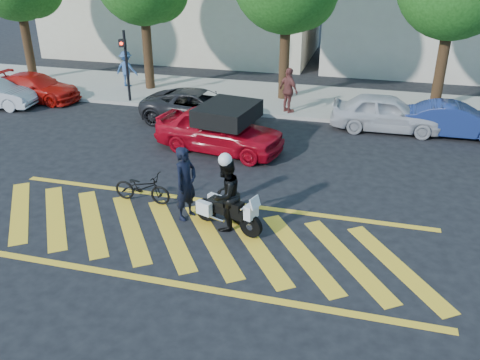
% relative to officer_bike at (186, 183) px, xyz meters
% --- Properties ---
extents(ground, '(90.00, 90.00, 0.00)m').
position_rel_officer_bike_xyz_m(ground, '(0.48, -0.89, -1.00)').
color(ground, black).
rests_on(ground, ground).
extents(sidewalk, '(60.00, 5.00, 0.15)m').
position_rel_officer_bike_xyz_m(sidewalk, '(0.48, 11.11, -0.92)').
color(sidewalk, '#9E998E').
rests_on(sidewalk, ground).
extents(crosswalk, '(12.33, 4.00, 0.01)m').
position_rel_officer_bike_xyz_m(crosswalk, '(0.44, -0.89, -0.99)').
color(crosswalk, yellow).
rests_on(crosswalk, ground).
extents(signal_pole, '(0.28, 0.43, 3.20)m').
position_rel_officer_bike_xyz_m(signal_pole, '(-6.02, 8.84, 0.92)').
color(signal_pole, black).
rests_on(signal_pole, ground).
extents(officer_bike, '(0.69, 0.84, 1.99)m').
position_rel_officer_bike_xyz_m(officer_bike, '(0.00, 0.00, 0.00)').
color(officer_bike, black).
rests_on(officer_bike, ground).
extents(bicycle, '(1.69, 0.65, 0.88)m').
position_rel_officer_bike_xyz_m(bicycle, '(-1.51, 0.51, -0.56)').
color(bicycle, black).
rests_on(bicycle, ground).
extents(police_motorcycle, '(1.95, 1.03, 0.90)m').
position_rel_officer_bike_xyz_m(police_motorcycle, '(1.17, -0.25, -0.51)').
color(police_motorcycle, black).
rests_on(police_motorcycle, ground).
extents(officer_moto, '(1.00, 1.12, 1.91)m').
position_rel_officer_bike_xyz_m(officer_moto, '(1.15, -0.26, -0.04)').
color(officer_moto, black).
rests_on(officer_moto, ground).
extents(red_convertible, '(4.72, 2.50, 1.53)m').
position_rel_officer_bike_xyz_m(red_convertible, '(-0.54, 4.68, -0.23)').
color(red_convertible, '#AF0818').
rests_on(red_convertible, ground).
extents(parked_left, '(4.23, 1.99, 1.19)m').
position_rel_officer_bike_xyz_m(parked_left, '(-10.32, 8.31, -0.40)').
color(parked_left, red).
rests_on(parked_left, ground).
extents(parked_mid_left, '(4.77, 2.39, 1.30)m').
position_rel_officer_bike_xyz_m(parked_mid_left, '(-2.15, 7.30, -0.35)').
color(parked_mid_left, black).
rests_on(parked_mid_left, ground).
extents(parked_mid_right, '(4.16, 1.74, 1.40)m').
position_rel_officer_bike_xyz_m(parked_mid_right, '(4.98, 8.31, -0.29)').
color(parked_mid_right, '#BBBBC0').
rests_on(parked_mid_right, ground).
extents(parked_right, '(3.78, 1.35, 1.24)m').
position_rel_officer_bike_xyz_m(parked_right, '(7.47, 8.31, -0.37)').
color(parked_right, navy).
rests_on(parked_right, ground).
extents(pedestrian_left, '(1.12, 0.68, 1.69)m').
position_rel_officer_bike_xyz_m(pedestrian_left, '(-7.22, 11.12, -0.00)').
color(pedestrian_left, '#34578F').
rests_on(pedestrian_left, sidewalk).
extents(pedestrian_right, '(1.11, 1.05, 1.85)m').
position_rel_officer_bike_xyz_m(pedestrian_right, '(1.07, 9.11, 0.08)').
color(pedestrian_right, brown).
rests_on(pedestrian_right, sidewalk).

